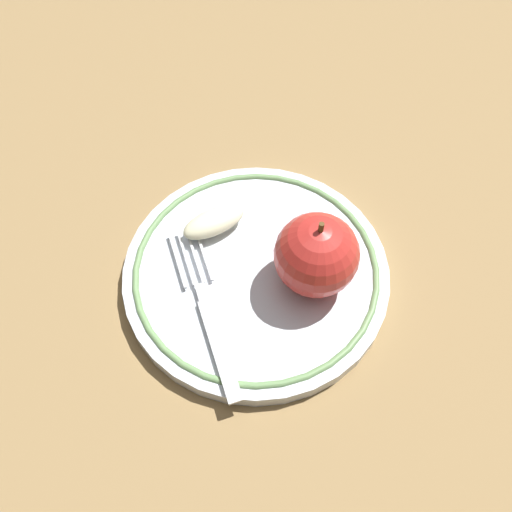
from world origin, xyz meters
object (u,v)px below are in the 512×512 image
Objects in this scene: apple_red_whole at (317,255)px; fork at (208,314)px; plate at (256,273)px; apple_slice_front at (214,222)px.

fork is (0.07, 0.07, -0.03)m from apple_red_whole.
apple_red_whole reaches higher than fork.
fork is (0.02, 0.06, 0.01)m from plate.
apple_red_whole is 0.57× the size of fork.
plate is 0.06m from apple_slice_front.
plate is 2.96× the size of apple_red_whole.
apple_red_whole is 0.10m from fork.
fork is (-0.03, 0.08, -0.01)m from apple_slice_front.
apple_red_whole is at bearing -59.05° from apple_slice_front.
apple_slice_front is at bearing -25.56° from plate.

